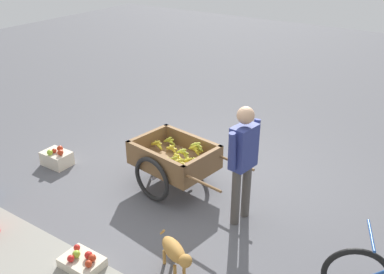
{
  "coord_description": "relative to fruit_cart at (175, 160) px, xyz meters",
  "views": [
    {
      "loc": [
        -2.88,
        4.57,
        3.34
      ],
      "look_at": [
        0.11,
        0.14,
        0.75
      ],
      "focal_mm": 40.26,
      "sensor_mm": 36.0,
      "label": 1
    }
  ],
  "objects": [
    {
      "name": "ground_plane",
      "position": [
        -0.25,
        -0.35,
        -0.44
      ],
      "size": [
        24.0,
        24.0,
        0.0
      ],
      "primitive_type": "plane",
      "color": "#56565B"
    },
    {
      "name": "fruit_cart",
      "position": [
        0.0,
        0.0,
        0.0
      ],
      "size": [
        1.74,
        1.02,
        0.72
      ],
      "color": "brown",
      "rests_on": "ground"
    },
    {
      "name": "vendor_person",
      "position": [
        -1.13,
        0.15,
        0.47
      ],
      "size": [
        0.24,
        0.59,
        1.54
      ],
      "color": "#4C4742",
      "rests_on": "ground"
    },
    {
      "name": "dog",
      "position": [
        -1.0,
        1.37,
        -0.17
      ],
      "size": [
        0.61,
        0.38,
        0.4
      ],
      "color": "#AD7A38",
      "rests_on": "ground"
    },
    {
      "name": "apple_crate",
      "position": [
        1.91,
        0.52,
        -0.32
      ],
      "size": [
        0.44,
        0.32,
        0.31
      ],
      "color": "beige",
      "rests_on": "ground"
    },
    {
      "name": "mixed_fruit_crate",
      "position": [
        -0.21,
        1.96,
        -0.32
      ],
      "size": [
        0.44,
        0.32,
        0.3
      ],
      "color": "beige",
      "rests_on": "ground"
    }
  ]
}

